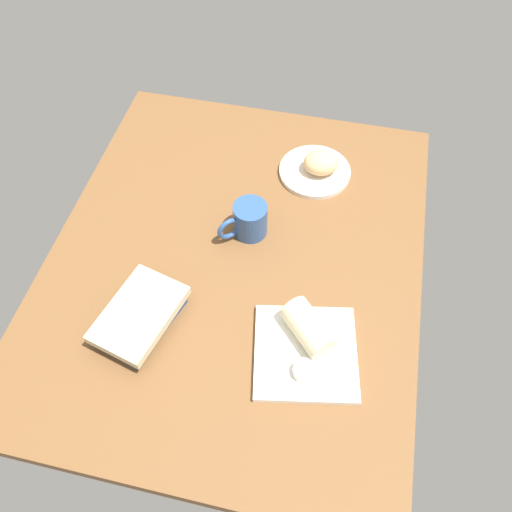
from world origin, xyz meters
TOP-DOWN VIEW (x-y plane):
  - dining_table at (0.00, 0.00)cm, footprint 110.00×90.00cm
  - round_plate at (-31.78, 14.67)cm, footprint 19.54×19.54cm
  - scone_pastry at (-31.87, 16.09)cm, footprint 10.84×11.69cm
  - square_plate at (21.86, 21.00)cm, footprint 25.53×25.53cm
  - sauce_cup at (26.77, 21.40)cm, footprint 4.84×4.84cm
  - breakfast_wrap at (17.94, 20.69)cm, footprint 13.47×13.27cm
  - book_stack at (22.18, -16.31)cm, footprint 23.58×19.20cm
  - coffee_mug at (-8.15, 1.59)cm, footprint 10.78×11.33cm

SIDE VIEW (x-z plane):
  - dining_table at x=0.00cm, z-range 0.00..4.00cm
  - round_plate at x=-31.78cm, z-range 4.00..5.40cm
  - square_plate at x=21.86cm, z-range 4.00..5.60cm
  - sauce_cup at x=26.77cm, z-range 5.69..7.99cm
  - book_stack at x=22.18cm, z-range 4.09..9.65cm
  - scone_pastry at x=-31.87cm, z-range 5.40..11.34cm
  - coffee_mug at x=-8.15cm, z-range 4.11..13.27cm
  - breakfast_wrap at x=17.94cm, z-range 5.60..12.25cm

